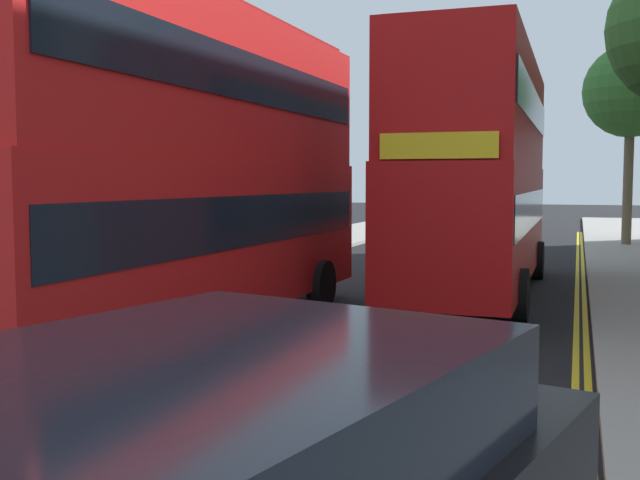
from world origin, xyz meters
The scene contains 6 objects.
sidewalk_left centered at (-6.50, 16.00, 0.07)m, with size 4.00×80.00×0.14m, color #9E9991.
kerb_line_outer centered at (4.40, 14.00, 0.00)m, with size 0.10×56.00×0.01m, color yellow.
kerb_line_inner centered at (4.24, 14.00, 0.00)m, with size 0.10×56.00×0.01m, color yellow.
double_decker_bus_away centered at (-2.16, 11.64, 3.03)m, with size 2.97×10.86×5.64m.
double_decker_bus_oncoming centered at (1.96, 18.20, 3.03)m, with size 2.81×10.81×5.64m.
street_tree_far centered at (6.08, 32.83, 6.25)m, with size 3.72×3.72×8.02m.
Camera 1 is at (4.21, 0.29, 2.70)m, focal length 41.86 mm.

